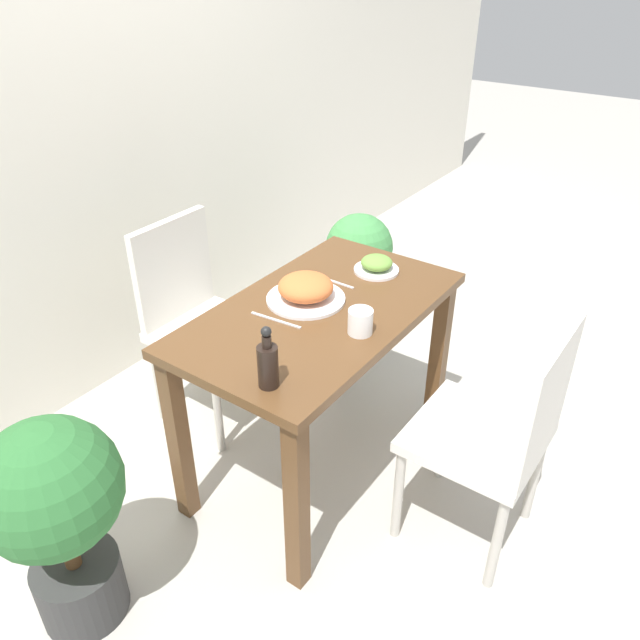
# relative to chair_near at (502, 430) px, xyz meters

# --- Properties ---
(ground_plane) EXTENTS (16.00, 16.00, 0.00)m
(ground_plane) POSITION_rel_chair_near_xyz_m (-0.04, 0.69, -0.50)
(ground_plane) COLOR #B7B2A8
(wall_back) EXTENTS (8.00, 0.05, 2.60)m
(wall_back) POSITION_rel_chair_near_xyz_m (-0.04, 1.90, 0.80)
(wall_back) COLOR white
(wall_back) RESTS_ON ground_plane
(dining_table) EXTENTS (1.08, 0.62, 0.75)m
(dining_table) POSITION_rel_chair_near_xyz_m (-0.04, 0.69, 0.11)
(dining_table) COLOR brown
(dining_table) RESTS_ON ground_plane
(chair_near) EXTENTS (0.42, 0.42, 0.89)m
(chair_near) POSITION_rel_chair_near_xyz_m (0.00, 0.00, 0.00)
(chair_near) COLOR silver
(chair_near) RESTS_ON ground_plane
(chair_far) EXTENTS (0.42, 0.42, 0.89)m
(chair_far) POSITION_rel_chair_near_xyz_m (-0.04, 1.34, 0.00)
(chair_far) COLOR silver
(chair_far) RESTS_ON ground_plane
(food_plate) EXTENTS (0.28, 0.28, 0.10)m
(food_plate) POSITION_rel_chair_near_xyz_m (-0.03, 0.77, 0.29)
(food_plate) COLOR white
(food_plate) RESTS_ON dining_table
(side_plate) EXTENTS (0.18, 0.18, 0.06)m
(side_plate) POSITION_rel_chair_near_xyz_m (0.31, 0.67, 0.27)
(side_plate) COLOR white
(side_plate) RESTS_ON dining_table
(drink_cup) EXTENTS (0.08, 0.08, 0.09)m
(drink_cup) POSITION_rel_chair_near_xyz_m (-0.10, 0.49, 0.29)
(drink_cup) COLOR white
(drink_cup) RESTS_ON dining_table
(sauce_bottle) EXTENTS (0.06, 0.06, 0.20)m
(sauce_bottle) POSITION_rel_chair_near_xyz_m (-0.49, 0.56, 0.32)
(sauce_bottle) COLOR black
(sauce_bottle) RESTS_ON dining_table
(fork_utensil) EXTENTS (0.03, 0.20, 0.00)m
(fork_utensil) POSITION_rel_chair_near_xyz_m (-0.20, 0.77, 0.25)
(fork_utensil) COLOR silver
(fork_utensil) RESTS_ON dining_table
(spoon_utensil) EXTENTS (0.01, 0.19, 0.00)m
(spoon_utensil) POSITION_rel_chair_near_xyz_m (0.14, 0.77, 0.25)
(spoon_utensil) COLOR silver
(spoon_utensil) RESTS_ON dining_table
(potted_plant_left) EXTENTS (0.41, 0.41, 0.76)m
(potted_plant_left) POSITION_rel_chair_near_xyz_m (-1.02, 0.93, -0.04)
(potted_plant_left) COLOR #333333
(potted_plant_left) RESTS_ON ground_plane
(potted_plant_right) EXTENTS (0.34, 0.34, 0.70)m
(potted_plant_right) POSITION_rel_chair_near_xyz_m (0.87, 1.10, -0.11)
(potted_plant_right) COLOR #333333
(potted_plant_right) RESTS_ON ground_plane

